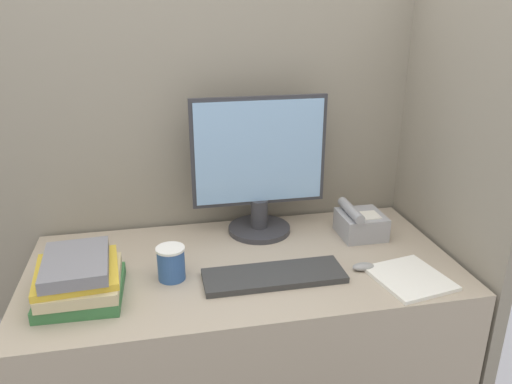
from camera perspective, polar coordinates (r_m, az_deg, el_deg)
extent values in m
cube|color=gray|center=(1.98, -3.55, 0.63)|extent=(1.82, 0.04, 1.79)
cube|color=gray|center=(1.92, 20.74, -1.47)|extent=(0.04, 0.76, 1.79)
cube|color=tan|center=(1.91, -1.42, -18.15)|extent=(1.42, 0.70, 0.76)
cylinder|color=#333338|center=(1.91, 0.38, -4.23)|extent=(0.23, 0.23, 0.02)
cylinder|color=#333338|center=(1.88, 0.38, -2.47)|extent=(0.06, 0.06, 0.11)
cube|color=#333338|center=(1.80, 0.36, 4.64)|extent=(0.49, 0.02, 0.40)
cube|color=#8CB7E5|center=(1.79, 0.42, 4.55)|extent=(0.47, 0.01, 0.37)
cube|color=#333333|center=(1.60, 2.07, -9.55)|extent=(0.45, 0.15, 0.02)
ellipsoid|color=gray|center=(1.68, 12.15, -8.34)|extent=(0.07, 0.04, 0.02)
cylinder|color=#335999|center=(1.60, -9.66, -8.15)|extent=(0.09, 0.09, 0.10)
cylinder|color=white|center=(1.58, -9.78, -6.42)|extent=(0.09, 0.09, 0.01)
cube|color=#38723F|center=(1.59, -19.30, -10.64)|extent=(0.24, 0.26, 0.04)
cube|color=#C6B78C|center=(1.57, -19.38, -9.57)|extent=(0.22, 0.26, 0.03)
cube|color=gold|center=(1.57, -19.79, -8.55)|extent=(0.25, 0.27, 0.02)
cube|color=slate|center=(1.55, -19.90, -7.69)|extent=(0.20, 0.26, 0.04)
cube|color=#99999E|center=(1.90, 11.90, -3.66)|extent=(0.16, 0.16, 0.09)
cube|color=white|center=(1.88, 12.80, -2.60)|extent=(0.07, 0.07, 0.00)
cylinder|color=#99999E|center=(1.86, 10.80, -2.08)|extent=(0.04, 0.18, 0.04)
cube|color=white|center=(1.67, 17.17, -9.38)|extent=(0.25, 0.26, 0.01)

